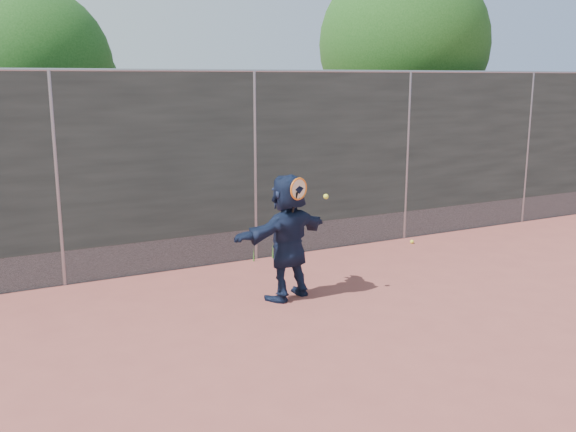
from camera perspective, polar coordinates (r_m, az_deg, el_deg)
name	(u,v)px	position (r m, az deg, el deg)	size (l,w,h in m)	color
ground	(380,332)	(7.66, 8.18, -10.17)	(80.00, 80.00, 0.00)	#9E4C42
player	(288,237)	(8.48, 0.00, -1.85)	(1.56, 0.50, 1.68)	#151F3A
ball_ground	(412,242)	(11.65, 10.96, -2.26)	(0.07, 0.07, 0.07)	#F5FA37
fence	(255,162)	(10.22, -2.97, 4.79)	(20.00, 0.06, 3.03)	#38423D
swing_action	(301,191)	(8.21, 1.18, 2.23)	(0.58, 0.14, 0.51)	orange
tree_right	(409,49)	(14.51, 10.69, 14.35)	(3.78, 3.60, 5.39)	#382314
tree_left	(35,75)	(12.36, -21.58, 11.57)	(3.15, 3.00, 4.53)	#382314
weed_clump	(275,250)	(10.53, -1.15, -3.03)	(0.68, 0.07, 0.30)	#387226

